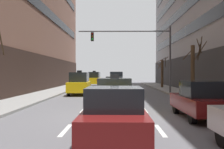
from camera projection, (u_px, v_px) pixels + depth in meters
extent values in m
plane|color=slate|center=(114.00, 116.00, 12.17)|extent=(120.00, 120.00, 0.00)
cube|color=silver|center=(66.00, 130.00, 9.20)|extent=(0.16, 2.00, 0.01)
cube|color=silver|center=(83.00, 110.00, 14.20)|extent=(0.16, 2.00, 0.01)
cube|color=silver|center=(92.00, 100.00, 19.20)|extent=(0.16, 2.00, 0.01)
cube|color=silver|center=(97.00, 95.00, 24.20)|extent=(0.16, 2.00, 0.01)
cube|color=silver|center=(100.00, 91.00, 29.20)|extent=(0.16, 2.00, 0.01)
cube|color=silver|center=(103.00, 88.00, 34.20)|extent=(0.16, 2.00, 0.01)
cube|color=silver|center=(104.00, 86.00, 39.20)|extent=(0.16, 2.00, 0.01)
cube|color=silver|center=(106.00, 85.00, 44.20)|extent=(0.16, 2.00, 0.01)
cube|color=silver|center=(160.00, 130.00, 9.15)|extent=(0.16, 2.00, 0.01)
cube|color=silver|center=(145.00, 110.00, 14.15)|extent=(0.16, 2.00, 0.01)
cube|color=silver|center=(137.00, 100.00, 19.15)|extent=(0.16, 2.00, 0.01)
cube|color=silver|center=(133.00, 95.00, 24.15)|extent=(0.16, 2.00, 0.01)
cube|color=silver|center=(130.00, 91.00, 29.15)|extent=(0.16, 2.00, 0.01)
cube|color=silver|center=(128.00, 88.00, 34.14)|extent=(0.16, 2.00, 0.01)
cube|color=silver|center=(127.00, 87.00, 39.14)|extent=(0.16, 2.00, 0.01)
cube|color=silver|center=(125.00, 85.00, 44.14)|extent=(0.16, 2.00, 0.01)
cylinder|color=black|center=(90.00, 83.00, 43.19)|extent=(0.24, 0.67, 0.66)
cylinder|color=black|center=(100.00, 83.00, 43.12)|extent=(0.24, 0.67, 0.66)
cylinder|color=black|center=(88.00, 84.00, 40.48)|extent=(0.24, 0.67, 0.66)
cylinder|color=black|center=(99.00, 84.00, 40.40)|extent=(0.24, 0.67, 0.66)
cube|color=yellow|center=(94.00, 81.00, 41.79)|extent=(1.98, 4.48, 0.91)
cube|color=black|center=(94.00, 75.00, 41.79)|extent=(1.69, 2.66, 0.91)
cube|color=white|center=(92.00, 79.00, 43.99)|extent=(0.20, 0.09, 0.14)
cube|color=red|center=(88.00, 80.00, 39.65)|extent=(0.20, 0.09, 0.14)
cube|color=white|center=(100.00, 79.00, 43.93)|extent=(0.20, 0.09, 0.14)
cube|color=red|center=(97.00, 80.00, 39.59)|extent=(0.20, 0.09, 0.14)
cube|color=black|center=(94.00, 71.00, 41.79)|extent=(0.45, 0.21, 0.18)
cylinder|color=black|center=(110.00, 85.00, 37.22)|extent=(0.25, 0.67, 0.66)
cylinder|color=black|center=(121.00, 85.00, 37.28)|extent=(0.25, 0.67, 0.66)
cylinder|color=black|center=(110.00, 86.00, 34.51)|extent=(0.25, 0.67, 0.66)
cylinder|color=black|center=(123.00, 86.00, 34.56)|extent=(0.25, 0.67, 0.66)
cube|color=#474C51|center=(116.00, 82.00, 35.89)|extent=(2.06, 4.52, 0.91)
cube|color=black|center=(116.00, 75.00, 35.88)|extent=(1.74, 2.69, 0.91)
cube|color=white|center=(111.00, 80.00, 38.04)|extent=(0.21, 0.09, 0.14)
cube|color=red|center=(112.00, 81.00, 33.69)|extent=(0.21, 0.09, 0.14)
cube|color=white|center=(120.00, 80.00, 38.08)|extent=(0.21, 0.09, 0.14)
cube|color=red|center=(122.00, 81.00, 33.73)|extent=(0.21, 0.09, 0.14)
cylinder|color=black|center=(92.00, 122.00, 9.03)|extent=(0.21, 0.63, 0.63)
cylinder|color=black|center=(137.00, 122.00, 9.00)|extent=(0.21, 0.63, 0.63)
cylinder|color=black|center=(82.00, 141.00, 6.46)|extent=(0.21, 0.63, 0.63)
cylinder|color=black|center=(145.00, 142.00, 6.43)|extent=(0.21, 0.63, 0.63)
cube|color=maroon|center=(114.00, 120.00, 7.73)|extent=(1.77, 4.19, 0.61)
cube|color=black|center=(114.00, 99.00, 7.54)|extent=(1.53, 1.81, 0.65)
cube|color=white|center=(98.00, 107.00, 9.79)|extent=(0.19, 0.08, 0.13)
cube|color=red|center=(84.00, 131.00, 5.69)|extent=(0.19, 0.08, 0.13)
cube|color=white|center=(132.00, 107.00, 9.77)|extent=(0.19, 0.08, 0.13)
cube|color=red|center=(142.00, 132.00, 5.67)|extent=(0.19, 0.08, 0.13)
cylinder|color=black|center=(108.00, 89.00, 28.38)|extent=(0.24, 0.66, 0.65)
cylinder|color=black|center=(122.00, 89.00, 28.30)|extent=(0.24, 0.66, 0.65)
cylinder|color=black|center=(106.00, 90.00, 25.72)|extent=(0.24, 0.66, 0.65)
cylinder|color=black|center=(122.00, 90.00, 25.65)|extent=(0.24, 0.66, 0.65)
cube|color=yellow|center=(114.00, 86.00, 27.01)|extent=(1.95, 4.39, 0.63)
cube|color=black|center=(114.00, 80.00, 26.81)|extent=(1.64, 1.92, 0.67)
cube|color=white|center=(109.00, 84.00, 29.16)|extent=(0.20, 0.09, 0.14)
cube|color=red|center=(107.00, 86.00, 24.92)|extent=(0.20, 0.09, 0.14)
cube|color=white|center=(121.00, 84.00, 29.10)|extent=(0.20, 0.09, 0.14)
cube|color=red|center=(120.00, 86.00, 24.86)|extent=(0.20, 0.09, 0.14)
cube|color=black|center=(114.00, 76.00, 26.81)|extent=(0.44, 0.21, 0.18)
cylinder|color=black|center=(73.00, 91.00, 25.31)|extent=(0.22, 0.63, 0.63)
cylinder|color=black|center=(89.00, 91.00, 25.31)|extent=(0.22, 0.63, 0.63)
cylinder|color=black|center=(69.00, 93.00, 22.73)|extent=(0.22, 0.63, 0.63)
cylinder|color=black|center=(87.00, 93.00, 22.74)|extent=(0.22, 0.63, 0.63)
cube|color=yellow|center=(79.00, 87.00, 24.02)|extent=(1.83, 4.23, 0.86)
cube|color=black|center=(79.00, 77.00, 24.02)|extent=(1.57, 2.51, 0.86)
cube|color=white|center=(76.00, 84.00, 26.08)|extent=(0.19, 0.08, 0.13)
cube|color=red|center=(69.00, 86.00, 21.96)|extent=(0.19, 0.08, 0.13)
cube|color=white|center=(88.00, 84.00, 26.08)|extent=(0.19, 0.08, 0.13)
cube|color=red|center=(84.00, 86.00, 21.96)|extent=(0.19, 0.08, 0.13)
cube|color=black|center=(79.00, 71.00, 24.01)|extent=(0.42, 0.20, 0.17)
cylinder|color=black|center=(104.00, 94.00, 20.91)|extent=(0.24, 0.64, 0.63)
cylinder|color=black|center=(124.00, 94.00, 20.96)|extent=(0.24, 0.64, 0.63)
cylinder|color=black|center=(104.00, 97.00, 18.34)|extent=(0.24, 0.64, 0.63)
cylinder|color=black|center=(126.00, 97.00, 18.38)|extent=(0.24, 0.64, 0.63)
cube|color=white|center=(114.00, 91.00, 19.65)|extent=(1.95, 4.27, 0.61)
cube|color=black|center=(115.00, 83.00, 19.45)|extent=(1.61, 1.88, 0.65)
cube|color=white|center=(106.00, 88.00, 21.68)|extent=(0.19, 0.09, 0.13)
cube|color=red|center=(106.00, 92.00, 17.57)|extent=(0.19, 0.09, 0.13)
cube|color=white|center=(121.00, 88.00, 21.72)|extent=(0.19, 0.09, 0.13)
cube|color=red|center=(125.00, 92.00, 17.61)|extent=(0.19, 0.09, 0.13)
cylinder|color=black|center=(101.00, 101.00, 15.36)|extent=(0.24, 0.68, 0.68)
cylinder|color=black|center=(130.00, 101.00, 15.32)|extent=(0.24, 0.68, 0.68)
cylinder|color=black|center=(97.00, 108.00, 12.57)|extent=(0.24, 0.68, 0.68)
cylinder|color=black|center=(132.00, 108.00, 12.53)|extent=(0.24, 0.68, 0.68)
cube|color=yellow|center=(115.00, 98.00, 13.94)|extent=(1.95, 4.57, 0.66)
cube|color=black|center=(115.00, 85.00, 13.73)|extent=(1.68, 1.98, 0.70)
cube|color=white|center=(104.00, 93.00, 16.19)|extent=(0.21, 0.09, 0.14)
cube|color=red|center=(99.00, 100.00, 11.73)|extent=(0.21, 0.09, 0.14)
cube|color=white|center=(126.00, 93.00, 16.16)|extent=(0.21, 0.09, 0.14)
cube|color=red|center=(129.00, 100.00, 11.69)|extent=(0.21, 0.09, 0.14)
cube|color=black|center=(115.00, 76.00, 13.73)|extent=(0.46, 0.21, 0.19)
cylinder|color=black|center=(224.00, 134.00, 7.05)|extent=(0.24, 0.70, 0.69)
cube|color=white|center=(217.00, 112.00, 7.90)|extent=(0.21, 0.09, 0.15)
cylinder|color=black|center=(176.00, 107.00, 12.96)|extent=(0.23, 0.65, 0.65)
cylinder|color=black|center=(209.00, 107.00, 12.96)|extent=(0.23, 0.65, 0.65)
cylinder|color=black|center=(192.00, 116.00, 10.30)|extent=(0.23, 0.65, 0.65)
cube|color=maroon|center=(201.00, 104.00, 11.63)|extent=(1.88, 4.36, 0.63)
cube|color=black|center=(203.00, 89.00, 11.43)|extent=(1.61, 1.90, 0.67)
cube|color=white|center=(175.00, 97.00, 13.76)|extent=(0.20, 0.08, 0.14)
cube|color=red|center=(203.00, 107.00, 9.50)|extent=(0.20, 0.08, 0.14)
cube|color=white|center=(200.00, 97.00, 13.75)|extent=(0.20, 0.08, 0.14)
cylinder|color=#4C4C51|center=(170.00, 59.00, 25.57)|extent=(0.18, 0.18, 6.37)
cylinder|color=#4C4C51|center=(124.00, 31.00, 25.63)|extent=(8.77, 0.12, 0.12)
cube|color=black|center=(92.00, 37.00, 25.68)|extent=(0.28, 0.24, 0.84)
sphere|color=#4B0704|center=(92.00, 34.00, 25.54)|extent=(0.17, 0.17, 0.17)
sphere|color=#523505|center=(92.00, 37.00, 25.54)|extent=(0.17, 0.17, 0.17)
sphere|color=green|center=(92.00, 39.00, 25.54)|extent=(0.17, 0.17, 0.17)
cylinder|color=#4C3823|center=(162.00, 74.00, 34.61)|extent=(0.32, 0.32, 3.54)
cylinder|color=#42301E|center=(161.00, 60.00, 35.28)|extent=(1.38, 0.10, 0.77)
cylinder|color=#42301E|center=(165.00, 63.00, 34.53)|extent=(0.22, 0.86, 1.12)
cylinder|color=#42301E|center=(164.00, 61.00, 35.09)|extent=(1.05, 0.68, 1.08)
cylinder|color=#42301E|center=(160.00, 65.00, 34.90)|extent=(0.65, 0.63, 0.96)
cylinder|color=#42301E|center=(160.00, 66.00, 34.26)|extent=(0.79, 0.85, 0.78)
cylinder|color=#42301E|center=(1.00, 38.00, 12.93)|extent=(0.25, 1.23, 1.57)
cylinder|color=#4C3823|center=(193.00, 71.00, 20.78)|extent=(0.30, 0.30, 3.98)
cylinder|color=#42301E|center=(201.00, 46.00, 20.68)|extent=(0.24, 1.24, 1.37)
cylinder|color=#42301E|center=(199.00, 52.00, 20.72)|extent=(0.17, 0.99, 1.22)
cylinder|color=#42301E|center=(199.00, 46.00, 20.46)|extent=(0.69, 0.88, 1.06)
cylinder|color=#42301E|center=(189.00, 53.00, 21.28)|extent=(1.07, 0.39, 1.05)
cylinder|color=#42301E|center=(200.00, 51.00, 21.02)|extent=(0.61, 1.41, 1.41)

